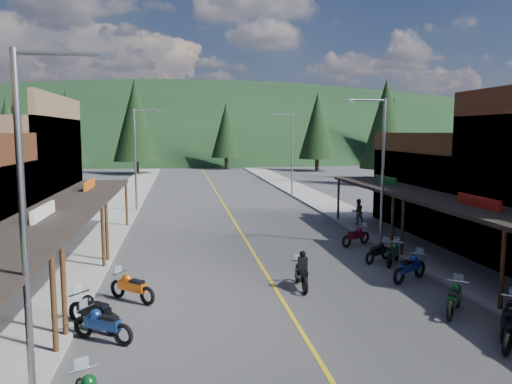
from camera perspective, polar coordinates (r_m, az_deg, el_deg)
name	(u,v)px	position (r m, az deg, el deg)	size (l,w,h in m)	color
ground	(284,302)	(18.84, 3.16, -12.47)	(220.00, 220.00, 0.00)	#38383A
centerline	(230,214)	(38.08, -3.01, -2.54)	(0.15, 90.00, 0.01)	gold
sidewalk_west	(112,216)	(38.23, -16.12, -2.67)	(3.40, 94.00, 0.15)	gray
sidewalk_east	(340,211)	(39.86, 9.54, -2.11)	(3.40, 94.00, 0.15)	gray
shop_east_3	(462,191)	(33.77, 22.47, 0.06)	(10.90, 10.20, 6.20)	#4C2D16
streetlight_0	(30,214)	(11.98, -24.44, -2.27)	(2.16, 0.18, 8.00)	gray
streetlight_1	(137,155)	(39.57, -13.44, 4.12)	(2.16, 0.18, 8.00)	gray
streetlight_2	(380,165)	(27.58, 14.04, 2.98)	(2.16, 0.18, 8.00)	gray
streetlight_3	(291,150)	(48.60, 3.99, 4.77)	(2.16, 0.18, 8.00)	gray
ridge_hill	(192,153)	(152.56, -7.30, 4.49)	(310.00, 140.00, 60.00)	black
pine_1	(56,126)	(89.73, -21.93, 7.03)	(5.88, 5.88, 12.50)	black
pine_2	(136,120)	(75.67, -13.59, 8.02)	(6.72, 6.72, 14.00)	black
pine_3	(226,130)	(83.74, -3.43, 7.04)	(5.04, 5.04, 11.00)	black
pine_4	(317,126)	(80.37, 7.04, 7.55)	(5.88, 5.88, 12.50)	black
pine_5	(383,122)	(97.02, 14.32, 7.71)	(6.72, 6.72, 14.00)	black
pine_6	(466,130)	(95.35, 22.89, 6.49)	(5.04, 5.04, 11.00)	black
pine_7	(16,126)	(97.59, -25.73, 6.80)	(5.88, 5.88, 12.50)	black
pine_8	(8,134)	(60.24, -26.53, 5.92)	(4.48, 4.48, 10.00)	black
pine_9	(393,131)	(68.25, 15.37, 6.76)	(4.93, 4.93, 10.80)	black
pine_10	(67,128)	(68.90, -20.82, 6.89)	(5.38, 5.38, 11.60)	black
pine_11	(386,124)	(60.25, 14.61, 7.57)	(5.82, 5.82, 12.40)	black
bike_west_6	(102,323)	(15.99, -17.14, -14.09)	(0.70, 2.09, 1.19)	navy
bike_west_7	(94,310)	(16.95, -18.06, -12.68)	(0.77, 2.31, 1.32)	black
bike_west_8	(132,286)	(19.24, -14.00, -10.34)	(0.71, 2.14, 1.22)	#CC550E
bike_east_6	(510,315)	(17.59, 27.04, -12.45)	(0.75, 2.24, 1.28)	black
bike_east_7	(454,297)	(18.77, 21.72, -11.08)	(0.71, 2.13, 1.22)	#0E4718
bike_east_8	(410,266)	(22.12, 17.19, -8.08)	(0.75, 2.25, 1.29)	navy
bike_east_9	(393,252)	(24.59, 15.42, -6.66)	(0.68, 2.05, 1.17)	#0E471B
bike_east_10	(378,251)	(24.89, 13.79, -6.54)	(0.64, 1.91, 1.09)	black
bike_east_11	(356,235)	(28.07, 11.34, -4.84)	(0.70, 2.10, 1.20)	maroon
rider_on_bike	(301,273)	(20.26, 5.21, -9.18)	(0.79, 2.13, 1.60)	black
pedestrian_east_b	(358,211)	(33.76, 11.56, -2.20)	(0.82, 0.47, 1.69)	brown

